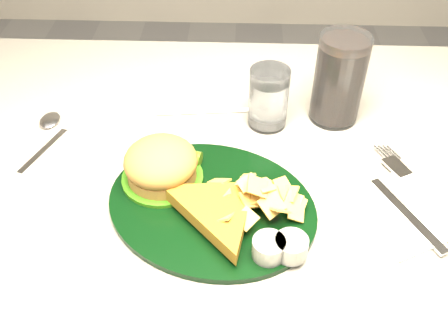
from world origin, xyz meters
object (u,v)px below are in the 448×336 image
at_px(table, 220,305).
at_px(dinner_plate, 211,191).
at_px(cola_glass, 339,79).
at_px(fork_napkin, 405,208).
at_px(water_glass, 269,98).

relative_size(table, dinner_plate, 3.99).
height_order(table, dinner_plate, dinner_plate).
height_order(dinner_plate, cola_glass, cola_glass).
bearing_deg(cola_glass, fork_napkin, -71.49).
distance_m(table, dinner_plate, 0.42).
height_order(table, fork_napkin, fork_napkin).
relative_size(water_glass, fork_napkin, 0.53).
distance_m(dinner_plate, water_glass, 0.22).
height_order(table, cola_glass, cola_glass).
distance_m(water_glass, fork_napkin, 0.28).
xyz_separation_m(water_glass, cola_glass, (0.11, 0.02, 0.02)).
height_order(water_glass, cola_glass, cola_glass).
xyz_separation_m(dinner_plate, water_glass, (0.08, 0.20, 0.02)).
bearing_deg(water_glass, fork_napkin, -46.53).
height_order(cola_glass, fork_napkin, cola_glass).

